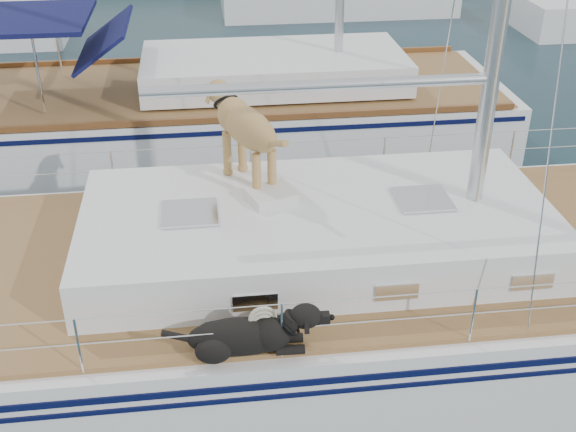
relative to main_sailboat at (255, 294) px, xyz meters
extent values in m
plane|color=black|center=(-0.09, 0.00, -0.68)|extent=(120.00, 120.00, 0.00)
cube|color=white|center=(-0.09, 0.00, -0.18)|extent=(12.00, 3.80, 1.40)
cube|color=olive|center=(-0.09, 0.00, 0.55)|extent=(11.52, 3.50, 0.06)
cube|color=white|center=(0.71, 0.00, 0.85)|extent=(5.20, 2.50, 0.55)
cylinder|color=silver|center=(0.71, 0.00, 2.53)|extent=(3.60, 0.12, 0.12)
cylinder|color=silver|center=(-0.09, -1.75, 1.14)|extent=(10.56, 0.01, 0.01)
cylinder|color=silver|center=(-0.09, 1.75, 1.14)|extent=(10.56, 0.01, 0.01)
cube|color=#1B2CAC|center=(0.14, 1.12, 0.60)|extent=(0.84, 0.68, 0.06)
cube|color=silver|center=(0.22, 0.19, 1.19)|extent=(0.61, 0.56, 0.13)
torus|color=beige|center=(-0.05, -1.67, 0.94)|extent=(0.33, 0.12, 0.33)
cube|color=white|center=(-0.33, 5.98, -0.23)|extent=(11.00, 3.50, 1.30)
cube|color=olive|center=(-0.33, 5.98, 0.42)|extent=(10.56, 3.29, 0.06)
cube|color=white|center=(0.87, 5.98, 0.77)|extent=(4.80, 2.30, 0.55)
cube|color=#111348|center=(-3.53, 5.98, 1.82)|extent=(2.40, 2.30, 0.08)
camera|label=1|loc=(-0.47, -6.88, 4.98)|focal=45.00mm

